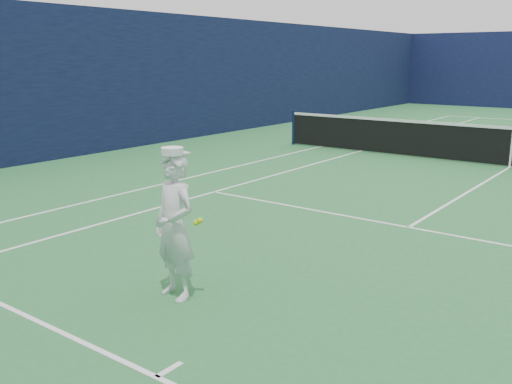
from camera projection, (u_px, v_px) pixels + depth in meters
ground at (510, 167)px, 14.09m from camera, size 80.00×80.00×0.00m
court_markings at (510, 167)px, 14.09m from camera, size 11.03×23.83×0.01m
tennis_net at (512, 145)px, 13.97m from camera, size 12.88×0.09×1.07m
tennis_player at (175, 226)px, 6.30m from camera, size 0.75×0.56×1.71m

